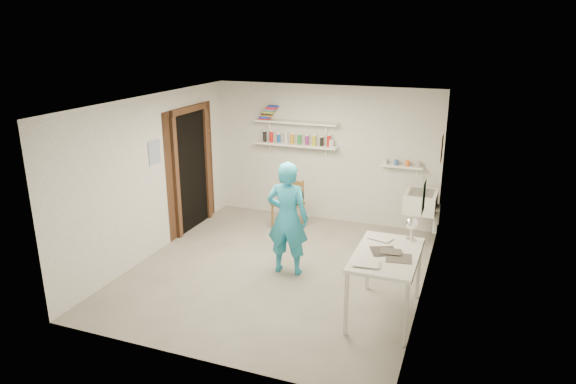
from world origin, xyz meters
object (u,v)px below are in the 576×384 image
(belfast_sink, at_px, (421,202))
(man, at_px, (288,218))
(wooden_chair, at_px, (288,204))
(desk_lamp, at_px, (412,223))
(work_table, at_px, (385,285))
(wall_clock, at_px, (294,195))

(belfast_sink, xyz_separation_m, man, (-1.60, -1.71, 0.11))
(wooden_chair, xyz_separation_m, desk_lamp, (2.26, -1.70, 0.57))
(wooden_chair, height_order, work_table, wooden_chair)
(belfast_sink, height_order, wooden_chair, wooden_chair)
(man, bearing_deg, wall_clock, -95.84)
(wall_clock, distance_m, desk_lamp, 1.73)
(wooden_chair, xyz_separation_m, work_table, (2.06, -2.19, -0.06))
(belfast_sink, xyz_separation_m, wooden_chair, (-2.17, -0.20, -0.23))
(wall_clock, height_order, desk_lamp, wall_clock)
(work_table, bearing_deg, belfast_sink, 87.37)
(belfast_sink, relative_size, wooden_chair, 0.64)
(desk_lamp, bearing_deg, work_table, -112.42)
(work_table, bearing_deg, wooden_chair, 133.27)
(belfast_sink, xyz_separation_m, wall_clock, (-1.59, -1.49, 0.38))
(man, bearing_deg, belfast_sink, -136.00)
(belfast_sink, bearing_deg, desk_lamp, -87.25)
(belfast_sink, distance_m, man, 2.35)
(wall_clock, relative_size, desk_lamp, 1.90)
(belfast_sink, distance_m, work_table, 2.41)
(man, height_order, wooden_chair, man)
(man, distance_m, wall_clock, 0.35)
(wall_clock, bearing_deg, belfast_sink, 40.27)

